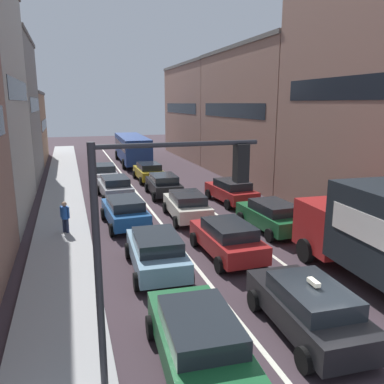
# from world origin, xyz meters

# --- Properties ---
(ground_plane) EXTENTS (140.00, 140.00, 0.00)m
(ground_plane) POSITION_xyz_m (0.00, 0.00, 0.00)
(ground_plane) COLOR #3C2F36
(sidewalk_left) EXTENTS (2.60, 64.00, 0.14)m
(sidewalk_left) POSITION_xyz_m (-6.70, 20.00, 0.07)
(sidewalk_left) COLOR #A3A3A3
(sidewalk_left) RESTS_ON ground
(lane_stripe_left) EXTENTS (0.16, 60.00, 0.01)m
(lane_stripe_left) POSITION_xyz_m (-1.70, 20.00, 0.01)
(lane_stripe_left) COLOR silver
(lane_stripe_left) RESTS_ON ground
(lane_stripe_right) EXTENTS (0.16, 60.00, 0.01)m
(lane_stripe_right) POSITION_xyz_m (1.70, 20.00, 0.01)
(lane_stripe_right) COLOR silver
(lane_stripe_right) RESTS_ON ground
(building_row_right) EXTENTS (7.20, 43.90, 12.85)m
(building_row_right) POSITION_xyz_m (9.90, 21.01, 5.72)
(building_row_right) COLOR #936B5B
(building_row_right) RESTS_ON ground
(traffic_light_pole) EXTENTS (3.58, 0.38, 5.50)m
(traffic_light_pole) POSITION_xyz_m (-4.45, 0.47, 3.82)
(traffic_light_pole) COLOR #2D2D33
(traffic_light_pole) RESTS_ON ground
(taxi_centre_lane_front) EXTENTS (2.23, 4.38, 1.66)m
(taxi_centre_lane_front) POSITION_xyz_m (-0.16, 1.00, 0.80)
(taxi_centre_lane_front) COLOR black
(taxi_centre_lane_front) RESTS_ON ground
(sedan_left_lane_front) EXTENTS (2.27, 4.40, 1.49)m
(sedan_left_lane_front) POSITION_xyz_m (-3.50, 0.52, 0.80)
(sedan_left_lane_front) COLOR #19592D
(sedan_left_lane_front) RESTS_ON ground
(sedan_centre_lane_second) EXTENTS (2.12, 4.33, 1.49)m
(sedan_centre_lane_second) POSITION_xyz_m (-0.13, 6.80, 0.80)
(sedan_centre_lane_second) COLOR #A51E1E
(sedan_centre_lane_second) RESTS_ON ground
(wagon_left_lane_second) EXTENTS (2.23, 4.38, 1.49)m
(wagon_left_lane_second) POSITION_xyz_m (-3.23, 6.29, 0.80)
(wagon_left_lane_second) COLOR #759EB7
(wagon_left_lane_second) RESTS_ON ground
(hatchback_centre_lane_third) EXTENTS (2.24, 4.39, 1.49)m
(hatchback_centre_lane_third) POSITION_xyz_m (-0.17, 12.39, 0.80)
(hatchback_centre_lane_third) COLOR beige
(hatchback_centre_lane_third) RESTS_ON ground
(sedan_left_lane_third) EXTENTS (2.23, 4.38, 1.49)m
(sedan_left_lane_third) POSITION_xyz_m (-3.56, 12.22, 0.80)
(sedan_left_lane_third) COLOR #194C8C
(sedan_left_lane_third) RESTS_ON ground
(coupe_centre_lane_fourth) EXTENTS (2.18, 4.36, 1.49)m
(coupe_centre_lane_fourth) POSITION_xyz_m (-0.10, 18.15, 0.80)
(coupe_centre_lane_fourth) COLOR black
(coupe_centre_lane_fourth) RESTS_ON ground
(sedan_left_lane_fourth) EXTENTS (2.19, 4.36, 1.49)m
(sedan_left_lane_fourth) POSITION_xyz_m (-3.34, 18.35, 0.80)
(sedan_left_lane_fourth) COLOR gray
(sedan_left_lane_fourth) RESTS_ON ground
(sedan_centre_lane_fifth) EXTENTS (2.11, 4.32, 1.49)m
(sedan_centre_lane_fifth) POSITION_xyz_m (-0.03, 23.55, 0.80)
(sedan_centre_lane_fifth) COLOR #B29319
(sedan_centre_lane_fifth) RESTS_ON ground
(sedan_left_lane_fifth) EXTENTS (2.10, 4.32, 1.49)m
(sedan_left_lane_fifth) POSITION_xyz_m (-3.55, 24.02, 0.80)
(sedan_left_lane_fifth) COLOR silver
(sedan_left_lane_fifth) RESTS_ON ground
(sedan_right_lane_behind_truck) EXTENTS (2.18, 4.36, 1.49)m
(sedan_right_lane_behind_truck) POSITION_xyz_m (3.26, 9.21, 0.80)
(sedan_right_lane_behind_truck) COLOR #19592D
(sedan_right_lane_behind_truck) RESTS_ON ground
(wagon_right_lane_far) EXTENTS (2.27, 4.40, 1.49)m
(wagon_right_lane_far) POSITION_xyz_m (3.54, 14.92, 0.80)
(wagon_right_lane_far) COLOR #A51E1E
(wagon_right_lane_far) RESTS_ON ground
(bus_mid_queue_primary) EXTENTS (3.00, 10.56, 2.90)m
(bus_mid_queue_primary) POSITION_xyz_m (0.17, 33.11, 1.76)
(bus_mid_queue_primary) COLOR navy
(bus_mid_queue_primary) RESTS_ON ground
(pedestrian_near_kerb) EXTENTS (0.43, 0.39, 1.66)m
(pedestrian_near_kerb) POSITION_xyz_m (-6.50, 11.63, 0.95)
(pedestrian_near_kerb) COLOR #262D47
(pedestrian_near_kerb) RESTS_ON ground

